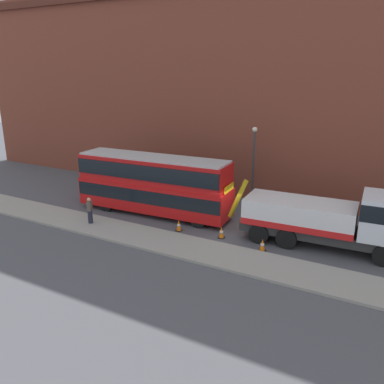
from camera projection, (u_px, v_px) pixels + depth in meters
The scene contains 10 objects.
ground_plane at pixel (237, 228), 25.25m from camera, with size 120.00×120.00×0.00m, color #4C4C51.
near_kerb at pixel (208, 252), 21.70m from camera, with size 60.00×2.80×0.15m, color gray.
building_facade at pixel (276, 93), 28.41m from camera, with size 60.00×1.50×16.00m.
recovery_tow_truck at pixel (332, 218), 21.93m from camera, with size 10.20×3.11×3.67m.
double_decker_bus at pixel (153, 183), 27.18m from camera, with size 11.14×3.13×4.06m.
pedestrian_onlooker at pixel (90, 211), 25.41m from camera, with size 0.40×0.47×1.71m.
traffic_cone_near_bus at pixel (179, 226), 24.69m from camera, with size 0.36×0.36×0.72m.
traffic_cone_midway at pixel (221, 233), 23.65m from camera, with size 0.36×0.36×0.72m.
traffic_cone_near_truck at pixel (262, 245), 21.94m from camera, with size 0.36×0.36×0.72m.
street_lamp at pixel (253, 160), 28.25m from camera, with size 0.36×0.36×5.83m.
Camera 1 is at (8.68, -21.98, 9.64)m, focal length 37.12 mm.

